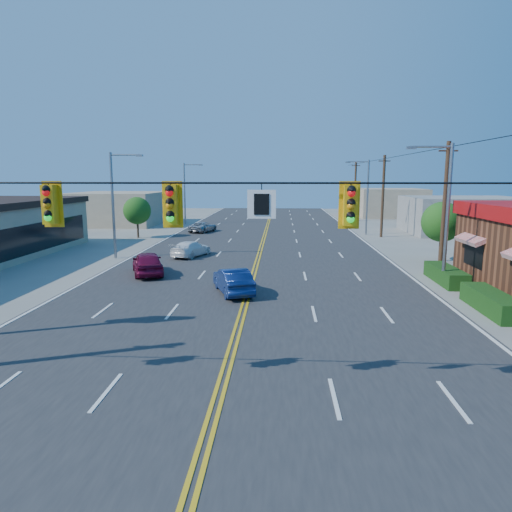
# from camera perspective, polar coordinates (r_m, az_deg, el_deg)

# --- Properties ---
(ground) EXTENTS (160.00, 160.00, 0.00)m
(ground) POSITION_cam_1_polar(r_m,az_deg,el_deg) (13.57, -4.65, -17.15)
(ground) COLOR gray
(ground) RESTS_ON ground
(road) EXTENTS (20.00, 120.00, 0.06)m
(road) POSITION_cam_1_polar(r_m,az_deg,el_deg) (32.61, 0.07, -1.02)
(road) COLOR #2D2D30
(road) RESTS_ON ground
(signal_span) EXTENTS (24.32, 0.34, 9.00)m
(signal_span) POSITION_cam_1_polar(r_m,az_deg,el_deg) (12.19, -5.53, 3.82)
(signal_span) COLOR #47301E
(signal_span) RESTS_ON ground
(streetlight_se) EXTENTS (2.55, 0.25, 8.00)m
(streetlight_se) POSITION_cam_1_polar(r_m,az_deg,el_deg) (27.57, 22.48, 5.66)
(streetlight_se) COLOR gray
(streetlight_se) RESTS_ON ground
(streetlight_ne) EXTENTS (2.55, 0.25, 8.00)m
(streetlight_ne) POSITION_cam_1_polar(r_m,az_deg,el_deg) (50.83, 13.55, 7.68)
(streetlight_ne) COLOR gray
(streetlight_ne) RESTS_ON ground
(streetlight_sw) EXTENTS (2.55, 0.25, 8.00)m
(streetlight_sw) POSITION_cam_1_polar(r_m,az_deg,el_deg) (36.25, -17.18, 6.78)
(streetlight_sw) COLOR gray
(streetlight_sw) RESTS_ON ground
(streetlight_nw) EXTENTS (2.55, 0.25, 8.00)m
(streetlight_nw) POSITION_cam_1_polar(r_m,az_deg,el_deg) (61.29, -8.73, 8.15)
(streetlight_nw) COLOR gray
(streetlight_nw) RESTS_ON ground
(utility_pole_near) EXTENTS (0.28, 0.28, 8.40)m
(utility_pole_near) POSITION_cam_1_polar(r_m,az_deg,el_deg) (31.82, 22.48, 5.55)
(utility_pole_near) COLOR #47301E
(utility_pole_near) RESTS_ON ground
(utility_pole_mid) EXTENTS (0.28, 0.28, 8.40)m
(utility_pole_mid) POSITION_cam_1_polar(r_m,az_deg,el_deg) (49.15, 15.57, 7.17)
(utility_pole_mid) COLOR #47301E
(utility_pole_mid) RESTS_ON ground
(utility_pole_far) EXTENTS (0.28, 0.28, 8.40)m
(utility_pole_far) POSITION_cam_1_polar(r_m,az_deg,el_deg) (66.84, 12.28, 7.90)
(utility_pole_far) COLOR #47301E
(utility_pole_far) RESTS_ON ground
(tree_kfc_rear) EXTENTS (2.94, 2.94, 4.41)m
(tree_kfc_rear) POSITION_cam_1_polar(r_m,az_deg,el_deg) (36.11, 22.23, 3.96)
(tree_kfc_rear) COLOR #47301E
(tree_kfc_rear) RESTS_ON ground
(tree_west) EXTENTS (2.80, 2.80, 4.20)m
(tree_west) POSITION_cam_1_polar(r_m,az_deg,el_deg) (48.39, -14.64, 5.50)
(tree_west) COLOR #47301E
(tree_west) RESTS_ON ground
(bld_east_mid) EXTENTS (12.00, 10.00, 4.00)m
(bld_east_mid) POSITION_cam_1_polar(r_m,az_deg,el_deg) (55.96, 24.47, 4.67)
(bld_east_mid) COLOR gray
(bld_east_mid) RESTS_ON ground
(bld_west_far) EXTENTS (11.00, 12.00, 4.20)m
(bld_west_far) POSITION_cam_1_polar(r_m,az_deg,el_deg) (63.92, -16.82, 5.74)
(bld_west_far) COLOR tan
(bld_west_far) RESTS_ON ground
(bld_east_far) EXTENTS (10.00, 10.00, 4.40)m
(bld_east_far) POSITION_cam_1_polar(r_m,az_deg,el_deg) (76.08, 16.37, 6.42)
(bld_east_far) COLOR tan
(bld_east_far) RESTS_ON ground
(car_magenta) EXTENTS (3.16, 4.70, 1.48)m
(car_magenta) POSITION_cam_1_polar(r_m,az_deg,el_deg) (29.71, -13.38, -0.95)
(car_magenta) COLOR maroon
(car_magenta) RESTS_ON ground
(car_blue) EXTENTS (2.69, 4.33, 1.35)m
(car_blue) POSITION_cam_1_polar(r_m,az_deg,el_deg) (24.31, -2.89, -3.23)
(car_blue) COLOR navy
(car_blue) RESTS_ON ground
(car_white) EXTENTS (2.99, 4.44, 1.19)m
(car_white) POSITION_cam_1_polar(r_m,az_deg,el_deg) (35.97, -8.14, 0.82)
(car_white) COLOR white
(car_white) RESTS_ON ground
(car_silver) EXTENTS (3.11, 4.51, 1.14)m
(car_silver) POSITION_cam_1_polar(r_m,az_deg,el_deg) (51.98, -6.65, 3.57)
(car_silver) COLOR #A6A6AB
(car_silver) RESTS_ON ground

